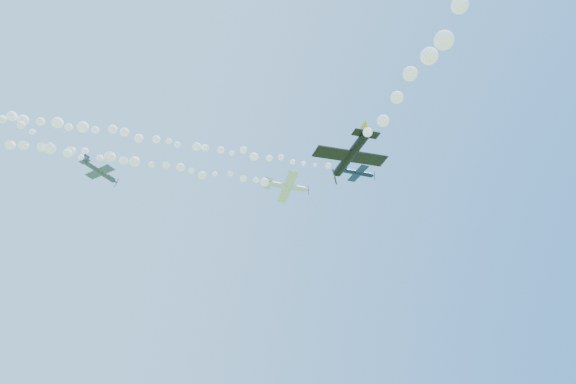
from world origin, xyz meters
name	(u,v)px	position (x,y,z in m)	size (l,w,h in m)	color
plane_white	(287,186)	(5.15, -7.89, 49.31)	(7.41, 7.86, 2.28)	silver
smoke_trail_white	(17,143)	(-34.20, -1.60, 49.01)	(74.36, 14.17, 3.10)	white
plane_navy	(358,173)	(16.69, -11.13, 53.59)	(6.41, 6.57, 2.17)	#0C1936
smoke_trail_navy	(126,135)	(-20.38, -4.70, 53.39)	(70.42, 14.14, 2.55)	white
plane_grey	(100,171)	(-22.48, -3.85, 46.08)	(5.89, 6.21, 2.30)	#363D4F
plane_black	(351,155)	(0.97, -32.84, 34.20)	(7.97, 7.69, 2.43)	black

